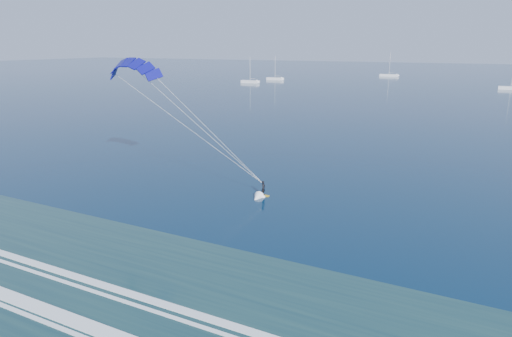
{
  "coord_description": "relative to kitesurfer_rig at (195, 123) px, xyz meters",
  "views": [
    {
      "loc": [
        17.4,
        -11.19,
        16.45
      ],
      "look_at": [
        -1.95,
        26.26,
        4.98
      ],
      "focal_mm": 32.0,
      "sensor_mm": 36.0,
      "label": 1
    }
  ],
  "objects": [
    {
      "name": "sailboat_1",
      "position": [
        -65.28,
        160.87,
        -7.49
      ],
      "size": [
        8.2,
        2.4,
        11.33
      ],
      "color": "white",
      "rests_on": "ground"
    },
    {
      "name": "kitesurfer_rig",
      "position": [
        0.0,
        0.0,
        0.0
      ],
      "size": [
        19.13,
        7.24,
        16.12
      ],
      "color": "gold",
      "rests_on": "ground"
    },
    {
      "name": "sailboat_2",
      "position": [
        -21.96,
        212.05,
        -7.48
      ],
      "size": [
        9.58,
        2.4,
        12.8
      ],
      "color": "white",
      "rests_on": "ground"
    },
    {
      "name": "sailboat_0",
      "position": [
        -67.66,
        139.87,
        -7.49
      ],
      "size": [
        8.33,
        2.4,
        11.38
      ],
      "color": "white",
      "rests_on": "ground"
    },
    {
      "name": "sailboat_3",
      "position": [
        34.43,
        158.01,
        -7.48
      ],
      "size": [
        8.5,
        2.4,
        11.83
      ],
      "color": "white",
      "rests_on": "ground"
    }
  ]
}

